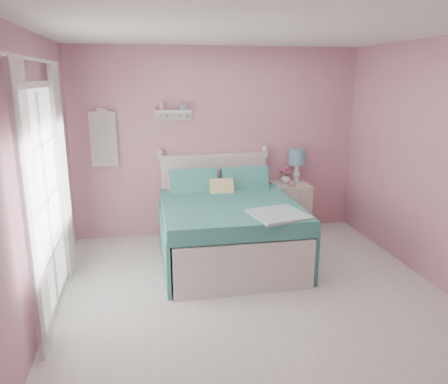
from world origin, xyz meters
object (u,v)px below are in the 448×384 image
object	(u,v)px
nightstand	(290,208)
vase	(286,178)
bed	(227,227)
table_lamp	(297,159)
teacup	(292,184)

from	to	relation	value
nightstand	vase	size ratio (longest dim) A/B	4.88
bed	vase	size ratio (longest dim) A/B	13.40
bed	table_lamp	world-z (taller)	table_lamp
vase	teacup	distance (m)	0.18
bed	vase	xyz separation A→B (m)	(1.00, 0.76, 0.40)
bed	nightstand	world-z (taller)	bed
bed	teacup	world-z (taller)	bed
bed	table_lamp	size ratio (longest dim) A/B	4.20
table_lamp	teacup	distance (m)	0.39
bed	table_lamp	bearing A→B (deg)	34.87
vase	bed	bearing A→B (deg)	-142.87
bed	table_lamp	xyz separation A→B (m)	(1.18, 0.81, 0.66)
table_lamp	teacup	xyz separation A→B (m)	(-0.14, -0.22, -0.29)
bed	teacup	xyz separation A→B (m)	(1.04, 0.59, 0.37)
bed	nightstand	distance (m)	1.30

